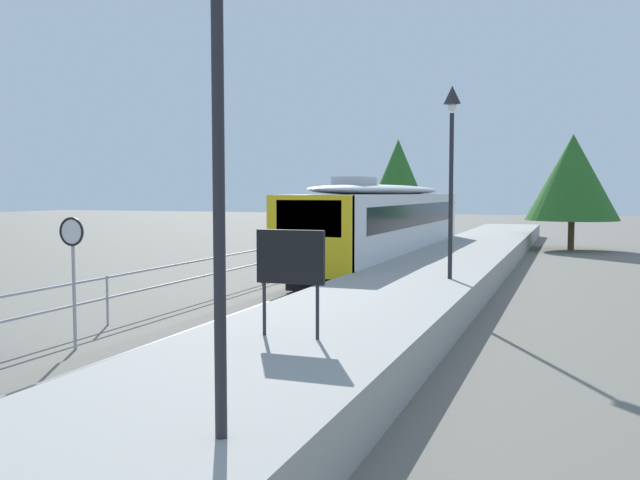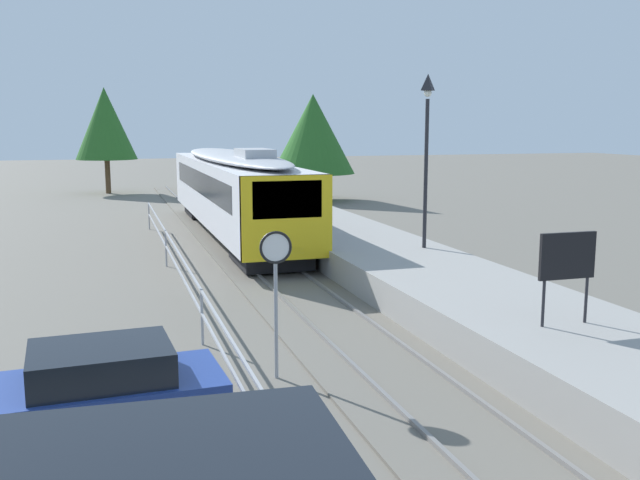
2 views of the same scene
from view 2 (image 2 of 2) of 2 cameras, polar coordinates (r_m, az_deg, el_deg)
name	(u,v)px [view 2 (image 2 of 2)]	position (r m, az deg, el deg)	size (l,w,h in m)	color
ground_plane	(173,261)	(25.34, -11.82, -1.64)	(160.00, 160.00, 0.00)	#6B665B
track_rails	(256,255)	(25.76, -5.17, -1.22)	(3.20, 60.00, 0.14)	#6B665B
commuter_train	(233,187)	(29.99, -7.06, 4.29)	(2.82, 18.71, 3.74)	silver
station_platform	(341,240)	(26.54, 1.70, 0.03)	(3.90, 60.00, 0.90)	#999691
platform_lamp_mid_platform	(427,128)	(22.08, 8.65, 8.95)	(0.34, 0.34, 5.35)	#232328
platform_notice_board	(567,259)	(14.20, 19.38, -1.46)	(1.20, 0.08, 1.80)	#232328
speed_limit_sign	(276,268)	(12.94, -3.60, -2.24)	(0.61, 0.10, 2.81)	#9EA0A5
carpark_fence	(202,304)	(15.39, -9.55, -5.13)	(0.06, 36.06, 1.25)	#9EA0A5
parked_hatchback_blue	(89,396)	(11.05, -18.22, -11.94)	(4.10, 1.99, 1.53)	navy
tree_behind_carpark	(313,134)	(44.58, -0.56, 8.57)	(5.25, 5.25, 6.65)	brown
tree_behind_station_far	(105,124)	(51.46, -16.98, 8.99)	(4.17, 4.17, 7.31)	brown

